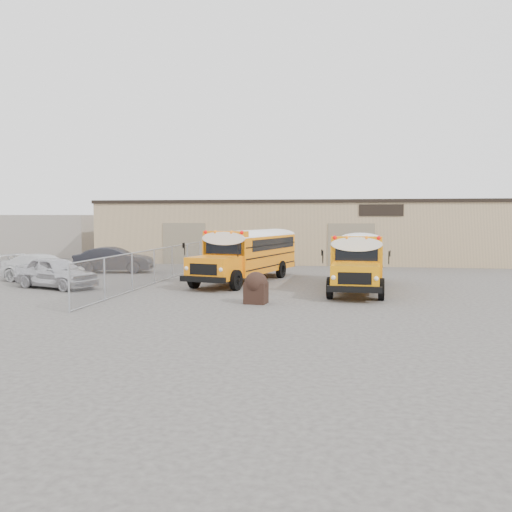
% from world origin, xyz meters
% --- Properties ---
extents(ground, '(120.00, 120.00, 0.00)m').
position_xyz_m(ground, '(0.00, 0.00, 0.00)').
color(ground, '#413E3B').
rests_on(ground, ground).
extents(warehouse, '(30.20, 10.20, 4.67)m').
position_xyz_m(warehouse, '(-0.00, 19.99, 2.37)').
color(warehouse, tan).
rests_on(warehouse, ground).
extents(chainlink_fence, '(0.07, 18.07, 1.81)m').
position_xyz_m(chainlink_fence, '(-6.00, 3.00, 0.90)').
color(chainlink_fence, '#979A9F').
rests_on(chainlink_fence, ground).
extents(distant_building_left, '(8.00, 6.00, 3.60)m').
position_xyz_m(distant_building_left, '(-22.00, 22.00, 1.80)').
color(distant_building_left, gray).
rests_on(distant_building_left, ground).
extents(school_bus_left, '(4.51, 9.83, 2.80)m').
position_xyz_m(school_bus_left, '(-0.07, 10.81, 1.62)').
color(school_bus_left, orange).
rests_on(school_bus_left, ground).
extents(school_bus_right, '(2.62, 9.13, 2.65)m').
position_xyz_m(school_bus_right, '(4.55, 8.33, 1.53)').
color(school_bus_right, orange).
rests_on(school_bus_right, ground).
extents(tarp_bundle, '(0.94, 0.94, 1.28)m').
position_xyz_m(tarp_bundle, '(0.29, -2.68, 0.65)').
color(tarp_bundle, black).
rests_on(tarp_bundle, ground).
extents(car_silver, '(4.86, 3.31, 1.54)m').
position_xyz_m(car_silver, '(-10.10, 0.50, 0.77)').
color(car_silver, silver).
rests_on(car_silver, ground).
extents(car_white, '(5.38, 3.23, 1.46)m').
position_xyz_m(car_white, '(-12.19, 2.99, 0.73)').
color(car_white, silver).
rests_on(car_white, ground).
extents(car_dark, '(4.98, 2.44, 1.57)m').
position_xyz_m(car_dark, '(-10.50, 8.26, 0.79)').
color(car_dark, black).
rests_on(car_dark, ground).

